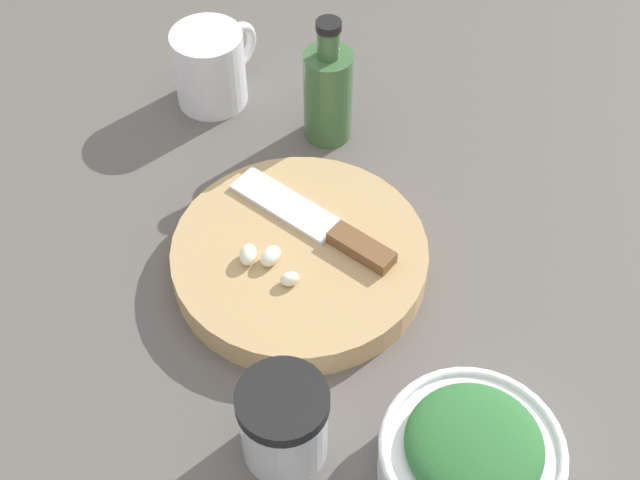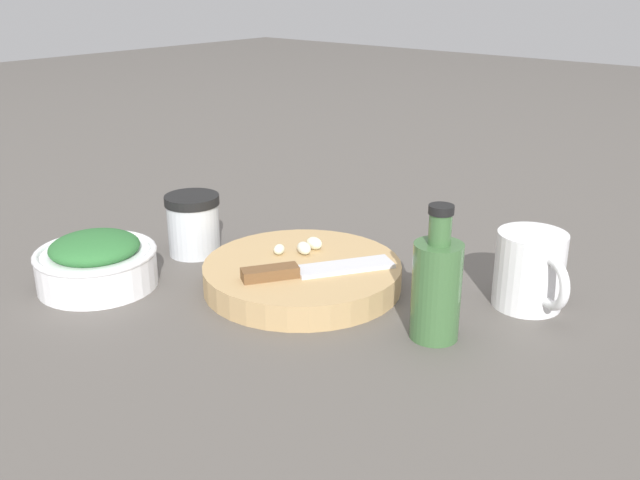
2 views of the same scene
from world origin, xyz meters
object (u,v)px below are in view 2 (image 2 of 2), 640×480
Objects in this scene: chef_knife at (309,270)px; garlic_cloves at (303,246)px; cutting_board at (302,275)px; herb_bowl at (96,262)px; coffee_mug at (531,270)px; spice_jar at (193,224)px; oil_bottle at (436,286)px.

chef_knife is 2.83× the size of garlic_cloves.
cutting_board is at bearing 178.31° from chef_knife.
herb_bowl is 0.51m from coffee_mug.
cutting_board is 0.27m from coffee_mug.
chef_knife is at bearing 178.47° from spice_jar.
herb_bowl is 0.15m from spice_jar.
garlic_cloves is at bearing -49.90° from cutting_board.
herb_bowl is at bearing 39.72° from cutting_board.
garlic_cloves is 0.27m from coffee_mug.
chef_knife is 0.07m from garlic_cloves.
garlic_cloves is (0.05, -0.05, 0.00)m from chef_knife.
spice_jar is 0.56× the size of oil_bottle.
coffee_mug is (-0.23, -0.13, 0.03)m from cutting_board.
oil_bottle is (-0.19, 0.01, 0.04)m from cutting_board.
coffee_mug is (-0.42, -0.28, 0.01)m from herb_bowl.
garlic_cloves is 0.22m from oil_bottle.
spice_jar reaches higher than garlic_cloves.
cutting_board is 0.19m from oil_bottle.
oil_bottle is at bearing -179.01° from spice_jar.
oil_bottle reaches higher than coffee_mug.
oil_bottle is (-0.21, 0.03, 0.02)m from garlic_cloves.
coffee_mug is (-0.42, -0.14, 0.00)m from spice_jar.
oil_bottle reaches higher than herb_bowl.
spice_jar reaches higher than cutting_board.
cutting_board is 1.42× the size of chef_knife.
herb_bowl is at bearing 87.51° from spice_jar.
chef_knife is at bearing 146.32° from cutting_board.
chef_knife is 1.64× the size of coffee_mug.
oil_bottle is (0.04, 0.13, 0.01)m from coffee_mug.
cutting_board is at bearing 130.10° from garlic_cloves.
cutting_board is at bearing 28.69° from coffee_mug.
garlic_cloves is at bearing -8.87° from oil_bottle.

